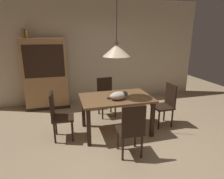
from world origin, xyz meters
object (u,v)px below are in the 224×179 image
Objects in this scene: chair_right_side at (166,103)px; pendant_lamp at (116,50)px; chair_far_back at (106,95)px; book_yellow_short at (27,34)px; chair_near_front at (131,128)px; hutch_bookcase at (46,76)px; book_brown_thick at (24,33)px; dining_table at (116,102)px; chair_left_side at (58,114)px; cat_sleeping at (119,95)px.

chair_right_side is 1.61m from pendant_lamp.
chair_far_back is 4.65× the size of book_yellow_short.
pendant_lamp reaches higher than chair_near_front.
pendant_lamp reaches higher than hutch_bookcase.
book_yellow_short is at bearing 0.00° from book_brown_thick.
dining_table is 1.51× the size of chair_left_side.
dining_table is 1.51× the size of chair_right_side.
book_brown_thick is at bearing 153.84° from chair_far_back.
dining_table is 2.28m from hutch_bookcase.
chair_left_side is at bearing 179.76° from pendant_lamp.
pendant_lamp is 2.57m from book_brown_thick.
chair_near_front is at bearing -62.02° from hutch_bookcase.
chair_left_side is at bearing 179.76° from dining_table.
chair_near_front is 0.50× the size of hutch_bookcase.
book_yellow_short is at bearing 179.75° from hutch_bookcase.
chair_right_side is at bearing -34.88° from hutch_bookcase.
chair_far_back is at bearing -27.05° from book_yellow_short.
hutch_bookcase is at bearing 147.53° from chair_far_back.
chair_far_back is at bearing 90.41° from dining_table.
book_brown_thick reaches higher than book_yellow_short.
chair_right_side is at bearing -31.53° from book_yellow_short.
chair_left_side is 4.65× the size of book_yellow_short.
book_brown_thick reaches higher than dining_table.
chair_left_side reaches higher than cat_sleeping.
hutch_bookcase is (-1.41, 0.89, 0.38)m from chair_far_back.
hutch_bookcase is at bearing -0.21° from book_brown_thick.
chair_far_back is 1.42m from chair_left_side.
book_yellow_short reaches higher than dining_table.
chair_far_back is 1.00× the size of chair_right_side.
chair_near_front is at bearing -91.05° from cat_sleeping.
book_brown_thick is (-0.70, 1.77, 1.45)m from chair_left_side.
cat_sleeping is at bearing -172.51° from chair_right_side.
chair_far_back is at bearing 90.92° from cat_sleeping.
cat_sleeping is 0.85m from pendant_lamp.
cat_sleeping is 0.31× the size of pendant_lamp.
book_brown_thick is 0.07m from book_yellow_short.
hutch_bookcase is at bearing 128.53° from dining_table.
cat_sleeping is at bearing -86.00° from dining_table.
chair_left_side is 1.19m from cat_sleeping.
book_yellow_short is at bearing 134.78° from pendant_lamp.
chair_far_back is at bearing 90.41° from pendant_lamp.
chair_far_back is 1.00× the size of chair_near_front.
hutch_bookcase is at bearing 126.55° from cat_sleeping.
pendant_lamp is 2.51m from book_yellow_short.
chair_right_side is at bearing 7.49° from cat_sleeping.
cat_sleeping is 1.66× the size of book_brown_thick.
book_brown_thick reaches higher than chair_left_side.
hutch_bookcase is (-1.41, 1.77, -0.77)m from pendant_lamp.
dining_table is at bearing -51.47° from hutch_bookcase.
hutch_bookcase reaches higher than chair_right_side.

